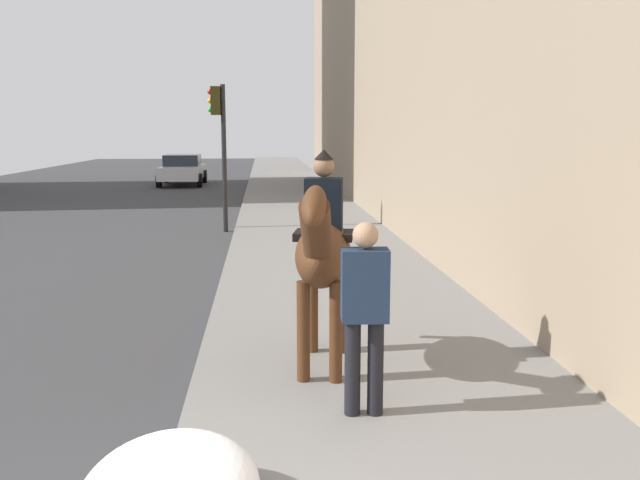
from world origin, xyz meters
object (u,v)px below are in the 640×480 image
at_px(pedestrian_greeting, 365,306).
at_px(mounted_horse_near, 323,250).
at_px(traffic_light_near_curb, 220,134).
at_px(car_near_lane, 182,169).

bearing_deg(pedestrian_greeting, mounted_horse_near, 15.58).
relative_size(mounted_horse_near, traffic_light_near_curb, 0.61).
height_order(mounted_horse_near, pedestrian_greeting, mounted_horse_near).
bearing_deg(car_near_lane, traffic_light_near_curb, 10.03).
bearing_deg(traffic_light_near_curb, car_near_lane, 10.29).
xyz_separation_m(car_near_lane, traffic_light_near_curb, (-15.33, -2.78, 1.75)).
relative_size(car_near_lane, traffic_light_near_curb, 1.16).
relative_size(mounted_horse_near, pedestrian_greeting, 1.34).
distance_m(pedestrian_greeting, car_near_lane, 27.43).
distance_m(pedestrian_greeting, traffic_light_near_curb, 11.93).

